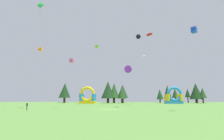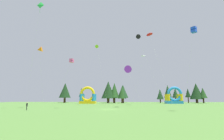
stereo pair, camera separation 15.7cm
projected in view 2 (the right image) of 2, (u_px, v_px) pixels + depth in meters
ground_plane at (109, 109)px, 35.36m from camera, size 120.00×120.00×0.00m
kite_green_diamond at (40, 6)px, 42.02m from camera, size 4.67×4.48×25.62m
kite_blue_box at (194, 30)px, 32.40m from camera, size 2.71×2.65×15.66m
kite_red_parafoil at (149, 34)px, 59.67m from camera, size 5.94×9.62×24.82m
kite_lime_delta at (97, 47)px, 62.96m from camera, size 4.74×1.54×21.77m
kite_purple_delta at (127, 69)px, 44.16m from camera, size 5.17×2.19×10.63m
kite_orange_delta at (39, 50)px, 43.25m from camera, size 1.67×7.04×15.22m
kite_pink_box at (72, 61)px, 40.35m from camera, size 4.65×1.22×11.47m
kite_white_parafoil at (143, 56)px, 60.17m from camera, size 5.32×1.43×17.26m
kite_black_delta at (138, 37)px, 47.64m from camera, size 7.15×1.43×19.88m
person_far_side at (27, 105)px, 32.84m from camera, size 0.37×0.37×1.56m
inflatable_red_slide at (88, 98)px, 68.45m from camera, size 6.23×4.57×6.82m
inflatable_yellow_castle at (174, 98)px, 68.96m from camera, size 6.28×4.75×6.81m
tree_row_0 at (65, 90)px, 82.08m from camera, size 5.50×5.50×9.35m
tree_row_1 at (82, 92)px, 78.61m from camera, size 2.39×2.39×6.90m
tree_row_2 at (108, 90)px, 78.05m from camera, size 6.26×6.26×9.78m
tree_row_3 at (114, 91)px, 77.74m from camera, size 4.20×4.20×8.11m
tree_row_4 at (114, 91)px, 78.16m from camera, size 4.47×4.47×9.10m
tree_row_5 at (122, 92)px, 77.42m from camera, size 3.88×3.88×7.59m
tree_row_6 at (123, 91)px, 78.35m from camera, size 4.98×4.98×8.26m
tree_row_7 at (160, 94)px, 79.39m from camera, size 3.10×3.10×6.34m
tree_row_8 at (168, 92)px, 77.59m from camera, size 3.37×3.37×8.13m
tree_row_9 at (175, 93)px, 75.02m from camera, size 2.80×2.80×6.51m
tree_row_10 at (188, 93)px, 78.85m from camera, size 2.48×2.48×6.55m
tree_row_11 at (196, 91)px, 77.35m from camera, size 5.71×5.71×8.90m
tree_row_12 at (203, 93)px, 75.57m from camera, size 3.32×3.32×6.80m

